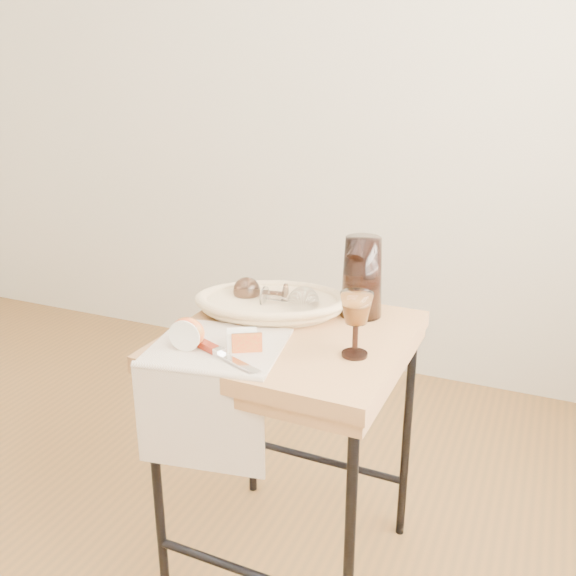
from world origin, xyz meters
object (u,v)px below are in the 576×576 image
at_px(side_table, 291,456).
at_px(bread_basket, 271,305).
at_px(goblet_lying_a, 263,292).
at_px(apple_half, 188,332).
at_px(tea_towel, 218,346).
at_px(pitcher, 362,277).
at_px(goblet_lying_b, 287,300).
at_px(table_knife, 221,353).
at_px(wine_goblet, 356,324).

distance_m(side_table, bread_basket, 0.40).
bearing_deg(goblet_lying_a, side_table, 129.61).
relative_size(goblet_lying_a, apple_half, 1.51).
distance_m(tea_towel, goblet_lying_a, 0.26).
relative_size(tea_towel, pitcher, 1.19).
xyz_separation_m(goblet_lying_b, apple_half, (-0.13, -0.26, -0.01)).
xyz_separation_m(tea_towel, goblet_lying_a, (-0.01, 0.26, 0.05)).
bearing_deg(table_knife, pitcher, 84.60).
xyz_separation_m(goblet_lying_b, pitcher, (0.16, 0.10, 0.05)).
height_order(wine_goblet, table_knife, wine_goblet).
distance_m(tea_towel, pitcher, 0.42).
height_order(tea_towel, wine_goblet, wine_goblet).
distance_m(tea_towel, bread_basket, 0.24).
xyz_separation_m(side_table, tea_towel, (-0.12, -0.15, 0.35)).
bearing_deg(wine_goblet, goblet_lying_b, 148.29).
relative_size(goblet_lying_a, wine_goblet, 0.79).
height_order(tea_towel, pitcher, pitcher).
relative_size(goblet_lying_b, pitcher, 0.52).
xyz_separation_m(side_table, goblet_lying_b, (-0.04, 0.07, 0.40)).
distance_m(goblet_lying_a, wine_goblet, 0.36).
bearing_deg(apple_half, wine_goblet, 8.90).
distance_m(goblet_lying_b, apple_half, 0.29).
bearing_deg(table_knife, tea_towel, 149.71).
bearing_deg(bread_basket, goblet_lying_a, 134.13).
height_order(goblet_lying_a, table_knife, goblet_lying_a).
xyz_separation_m(side_table, table_knife, (-0.08, -0.20, 0.37)).
height_order(bread_basket, goblet_lying_a, goblet_lying_a).
relative_size(side_table, goblet_lying_a, 5.92).
distance_m(pitcher, table_knife, 0.43).
xyz_separation_m(bread_basket, goblet_lying_b, (0.05, -0.02, 0.03)).
bearing_deg(bread_basket, side_table, -63.85).
relative_size(bread_basket, table_knife, 1.59).
relative_size(goblet_lying_b, wine_goblet, 0.85).
bearing_deg(tea_towel, wine_goblet, 5.71).
bearing_deg(table_knife, goblet_lying_a, 121.47).
relative_size(pitcher, apple_half, 3.14).
height_order(side_table, apple_half, apple_half).
height_order(goblet_lying_b, apple_half, goblet_lying_b).
height_order(pitcher, apple_half, pitcher).
relative_size(goblet_lying_b, apple_half, 1.63).
xyz_separation_m(side_table, wine_goblet, (0.18, -0.06, 0.43)).
height_order(tea_towel, table_knife, table_knife).
xyz_separation_m(tea_towel, apple_half, (-0.06, -0.03, 0.04)).
relative_size(goblet_lying_b, table_knife, 0.58).
xyz_separation_m(goblet_lying_a, apple_half, (-0.05, -0.29, -0.01)).
distance_m(side_table, apple_half, 0.47).
bearing_deg(table_knife, goblet_lying_b, 105.11).
xyz_separation_m(goblet_lying_a, goblet_lying_b, (0.08, -0.04, 0.00)).
bearing_deg(goblet_lying_b, side_table, -62.88).
bearing_deg(bread_basket, wine_goblet, -49.29).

